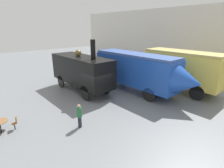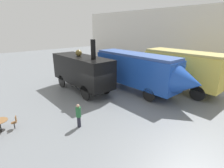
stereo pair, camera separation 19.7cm
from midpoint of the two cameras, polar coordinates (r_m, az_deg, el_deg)
The scene contains 8 objects.
ground_plane at distance 15.90m, azimuth -5.32°, elevation -5.46°, with size 80.00×80.00×0.00m, color gray.
backdrop_wall at distance 26.60m, azimuth 22.36°, elevation 12.85°, with size 44.00×0.15×9.00m.
passenger_coach_vintage at distance 19.00m, azimuth 21.65°, elevation 5.05°, with size 7.65×2.77×4.08m.
streamlined_locomotive at distance 17.35m, azimuth 8.96°, elevation 4.46°, with size 11.22×2.48×3.87m.
steam_locomotive at distance 17.96m, azimuth -10.32°, elevation 4.60°, with size 7.81×2.50×5.31m.
cafe_table_near at distance 13.29m, azimuth -33.21°, elevation -10.68°, with size 0.98×0.98×0.73m.
cafe_chair_2 at distance 13.13m, azimuth -29.45°, elevation -10.79°, with size 0.38×0.39×0.87m.
visitor_person at distance 11.74m, azimuth -11.09°, elevation -9.92°, with size 0.34×0.34×1.64m.
Camera 1 is at (11.73, -8.65, 6.34)m, focal length 28.00 mm.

